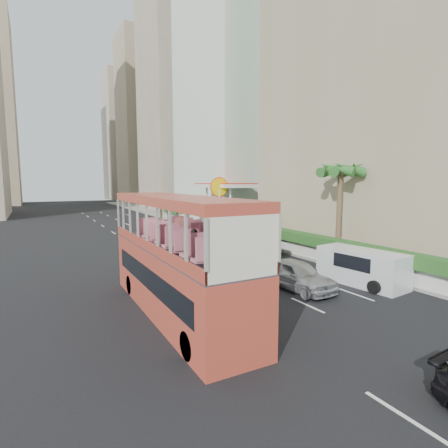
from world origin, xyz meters
TOP-DOWN VIEW (x-y plane):
  - ground_plane at (0.00, 0.00)m, footprint 200.00×200.00m
  - double_decker_bus at (-6.00, 0.00)m, footprint 2.50×11.00m
  - car_silver_lane_a at (-2.39, 1.50)m, footprint 2.12×4.71m
  - car_silver_lane_b at (0.75, 0.15)m, footprint 2.14×4.74m
  - van_asset at (0.88, 13.39)m, footprint 2.86×5.25m
  - minibus_near at (1.03, 7.17)m, footprint 2.28×6.83m
  - minibus_far at (4.53, 11.05)m, footprint 3.49×6.97m
  - panel_van_near at (4.57, -0.81)m, footprint 2.40×4.94m
  - panel_van_far at (3.99, 20.75)m, footprint 2.32×5.08m
  - sidewalk at (9.00, 25.00)m, footprint 6.00×120.00m
  - kerb_wall at (6.20, 14.00)m, footprint 0.30×44.00m
  - hedge at (6.20, 14.00)m, footprint 1.10×44.00m
  - palm_tree at (7.80, 4.00)m, footprint 0.36×0.36m
  - shell_station at (10.00, 23.00)m, footprint 6.50×8.00m
  - tower_stripe at (18.00, 34.00)m, footprint 16.00×18.00m
  - tower_mid at (18.00, 58.00)m, footprint 16.00×16.00m
  - tower_far_a at (17.00, 82.00)m, footprint 14.00×14.00m
  - tower_far_b at (17.00, 104.00)m, footprint 14.00×14.00m

SIDE VIEW (x-z plane):
  - ground_plane at x=0.00m, z-range 0.00..0.00m
  - car_silver_lane_a at x=-2.39m, z-range -0.75..0.75m
  - car_silver_lane_b at x=0.75m, z-range -0.79..0.79m
  - van_asset at x=0.88m, z-range -0.70..0.70m
  - sidewalk at x=9.00m, z-range 0.00..0.18m
  - kerb_wall at x=6.20m, z-range 0.18..1.18m
  - panel_van_near at x=4.57m, z-range 0.00..1.91m
  - panel_van_far at x=3.99m, z-range 0.00..1.98m
  - minibus_far at x=4.53m, z-range 0.00..2.95m
  - minibus_near at x=1.03m, z-range 0.00..3.03m
  - hedge at x=6.20m, z-range 1.18..1.88m
  - double_decker_bus at x=-6.00m, z-range 0.00..5.06m
  - shell_station at x=10.00m, z-range 0.00..5.50m
  - palm_tree at x=7.80m, z-range 0.18..6.58m
  - tower_far_b at x=17.00m, z-range 0.00..40.00m
  - tower_far_a at x=17.00m, z-range 0.00..44.00m
  - tower_mid at x=18.00m, z-range 0.00..50.00m
  - tower_stripe at x=18.00m, z-range 0.00..58.00m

